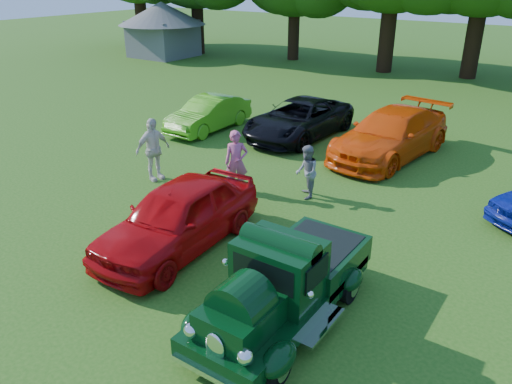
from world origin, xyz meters
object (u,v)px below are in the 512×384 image
Objects in this scene: hero_pickup at (285,284)px; spectator_white at (153,150)px; back_car_black at (299,119)px; spectator_pink at (236,162)px; spectator_grey at (307,172)px; red_convertible at (178,216)px; back_car_lime at (209,114)px; back_car_orange at (391,134)px; gazebo at (162,23)px.

hero_pickup is 7.78m from spectator_white.
back_car_black is 5.75m from spectator_pink.
spectator_pink is at bearing -100.62° from spectator_grey.
back_car_lime is at bearing 122.17° from red_convertible.
back_car_orange is at bearing -0.10° from back_car_black.
hero_pickup is 2.87× the size of spectator_grey.
spectator_grey is (1.89, 0.80, -0.15)m from spectator_pink.
red_convertible is at bearing -116.89° from spectator_pink.
spectator_grey is at bearing -90.86° from back_car_orange.
gazebo reaches higher than back_car_lime.
spectator_pink reaches higher than spectator_grey.
back_car_lime is at bearing 34.58° from spectator_white.
spectator_white is at bearing -105.45° from spectator_grey.
back_car_orange is (1.83, 8.81, 0.02)m from red_convertible.
spectator_pink reaches higher than back_car_lime.
spectator_grey is 26.88m from gazebo.
red_convertible is 2.37× the size of spectator_white.
spectator_white is (-4.57, -1.50, 0.21)m from spectator_grey.
back_car_black is at bearing 61.15° from spectator_pink.
hero_pickup is 0.85× the size of back_car_black.
spectator_pink is at bearing -107.58° from back_car_orange.
gazebo is at bearing 56.69° from spectator_white.
red_convertible is 0.89× the size of back_car_black.
spectator_grey is at bearing -28.66° from back_car_lime.
back_car_black is 21.64m from gazebo.
spectator_white is (-1.54, -6.33, 0.26)m from back_car_black.
spectator_pink is (1.13, -5.64, 0.20)m from back_car_black.
back_car_lime is at bearing 96.47° from spectator_pink.
back_car_lime is 7.43m from spectator_grey.
spectator_pink is at bearing 100.41° from red_convertible.
back_car_black is at bearing -0.22° from spectator_white.
back_car_black is 0.93× the size of back_car_orange.
back_car_orange is 6.06m from spectator_pink.
back_car_orange is 0.88× the size of gazebo.
spectator_pink is at bearing -61.92° from spectator_white.
spectator_pink is at bearing -43.33° from back_car_lime.
spectator_grey is at bearing -58.33° from spectator_white.
back_car_lime is at bearing -40.78° from gazebo.
spectator_grey is at bearing -17.20° from spectator_pink.
spectator_grey is (6.52, -3.56, 0.10)m from back_car_lime.
hero_pickup is at bearing -44.18° from back_car_lime.
spectator_pink is (-4.24, 4.25, 0.18)m from hero_pickup.
spectator_white is (-5.31, -6.15, 0.17)m from back_car_orange.
spectator_white is at bearing -46.79° from gazebo.
back_car_lime is (-5.43, 7.72, -0.12)m from red_convertible.
red_convertible is 1.14× the size of back_car_lime.
hero_pickup is 2.26× the size of spectator_white.
red_convertible is 9.20m from back_car_black.
spectator_white is at bearing 139.62° from red_convertible.
back_car_lime is 5.44m from spectator_white.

